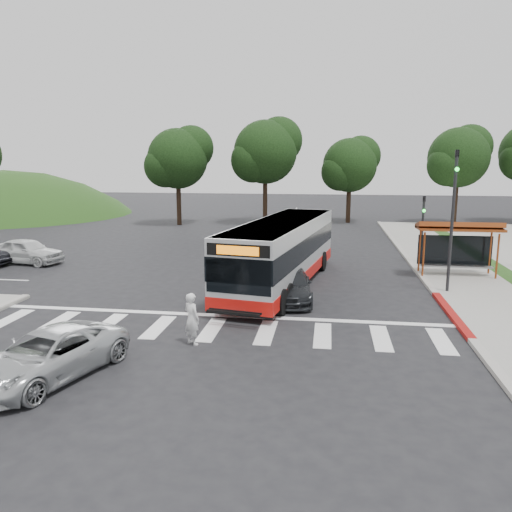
% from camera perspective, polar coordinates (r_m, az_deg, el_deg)
% --- Properties ---
extents(ground, '(140.00, 140.00, 0.00)m').
position_cam_1_polar(ground, '(23.00, -2.24, -4.35)').
color(ground, black).
rests_on(ground, ground).
extents(sidewalk_east, '(4.00, 40.00, 0.12)m').
position_cam_1_polar(sidewalk_east, '(31.18, 20.94, -0.90)').
color(sidewalk_east, gray).
rests_on(sidewalk_east, ground).
extents(curb_east, '(0.30, 40.00, 0.15)m').
position_cam_1_polar(curb_east, '(30.80, 17.31, -0.79)').
color(curb_east, '#9E9991').
rests_on(curb_east, ground).
extents(curb_east_red, '(0.32, 6.00, 0.15)m').
position_cam_1_polar(curb_east_red, '(21.27, 21.42, -6.17)').
color(curb_east_red, maroon).
rests_on(curb_east_red, ground).
extents(hillside_nw, '(44.00, 44.00, 10.00)m').
position_cam_1_polar(hillside_nw, '(63.43, -26.51, 4.27)').
color(hillside_nw, '#203812').
rests_on(hillside_nw, ground).
extents(crosswalk_ladder, '(18.00, 2.60, 0.01)m').
position_cam_1_polar(crosswalk_ladder, '(18.32, -5.12, -8.38)').
color(crosswalk_ladder, silver).
rests_on(crosswalk_ladder, ground).
extents(bus_shelter, '(4.20, 1.60, 2.86)m').
position_cam_1_polar(bus_shelter, '(27.99, 22.12, 2.50)').
color(bus_shelter, brown).
rests_on(bus_shelter, sidewalk_east).
extents(traffic_signal_ne_tall, '(0.18, 0.37, 6.50)m').
position_cam_1_polar(traffic_signal_ne_tall, '(24.05, 21.60, 4.97)').
color(traffic_signal_ne_tall, black).
rests_on(traffic_signal_ne_tall, ground).
extents(traffic_signal_ne_short, '(0.18, 0.37, 4.00)m').
position_cam_1_polar(traffic_signal_ne_short, '(31.01, 18.52, 3.72)').
color(traffic_signal_ne_short, black).
rests_on(traffic_signal_ne_short, ground).
extents(tree_ne_a, '(6.16, 5.74, 9.30)m').
position_cam_1_polar(tree_ne_a, '(51.30, 22.20, 10.48)').
color(tree_ne_a, black).
rests_on(tree_ne_a, parking_lot).
extents(tree_north_a, '(6.60, 6.15, 10.17)m').
position_cam_1_polar(tree_north_a, '(48.27, 1.18, 11.92)').
color(tree_north_a, black).
rests_on(tree_north_a, ground).
extents(tree_north_b, '(5.72, 5.33, 8.43)m').
position_cam_1_polar(tree_north_b, '(49.92, 10.75, 10.25)').
color(tree_north_b, black).
rests_on(tree_north_b, ground).
extents(tree_north_c, '(6.16, 5.74, 9.30)m').
position_cam_1_polar(tree_north_c, '(47.97, -8.85, 11.05)').
color(tree_north_c, black).
rests_on(tree_north_c, ground).
extents(transit_bus, '(4.74, 12.58, 3.18)m').
position_cam_1_polar(transit_bus, '(24.26, 2.96, 0.30)').
color(transit_bus, silver).
rests_on(transit_bus, ground).
extents(pedestrian, '(0.77, 0.71, 1.76)m').
position_cam_1_polar(pedestrian, '(16.75, -7.35, -7.13)').
color(pedestrian, white).
rests_on(pedestrian, ground).
extents(dark_sedan, '(2.26, 4.68, 1.31)m').
position_cam_1_polar(dark_sedan, '(21.98, 3.91, -3.32)').
color(dark_sedan, black).
rests_on(dark_sedan, ground).
extents(silver_suv_south, '(3.56, 5.28, 1.34)m').
position_cam_1_polar(silver_suv_south, '(15.38, -22.72, -10.41)').
color(silver_suv_south, '#B7BBBD').
rests_on(silver_suv_south, ground).
extents(west_car_white, '(4.64, 2.49, 1.50)m').
position_cam_1_polar(west_car_white, '(32.53, -24.71, 0.52)').
color(west_car_white, silver).
rests_on(west_car_white, ground).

